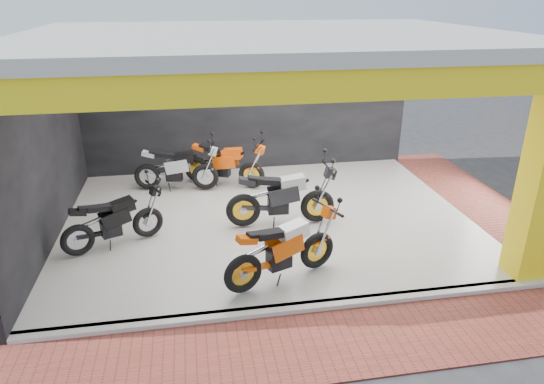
% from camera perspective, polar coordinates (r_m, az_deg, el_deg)
% --- Properties ---
extents(ground, '(80.00, 80.00, 0.00)m').
position_cam_1_polar(ground, '(8.17, 1.82, -9.61)').
color(ground, '#2D2D30').
rests_on(ground, ground).
extents(showroom_floor, '(8.00, 6.00, 0.10)m').
position_cam_1_polar(showroom_floor, '(9.87, -0.50, -3.24)').
color(showroom_floor, white).
rests_on(showroom_floor, ground).
extents(showroom_ceiling, '(8.40, 6.40, 0.20)m').
position_cam_1_polar(showroom_ceiling, '(8.91, -0.58, 17.76)').
color(showroom_ceiling, beige).
rests_on(showroom_ceiling, corner_column).
extents(back_wall, '(8.20, 0.20, 3.50)m').
position_cam_1_polar(back_wall, '(12.23, -2.93, 10.31)').
color(back_wall, black).
rests_on(back_wall, ground).
extents(left_wall, '(0.20, 6.20, 3.50)m').
position_cam_1_polar(left_wall, '(9.52, -25.76, 4.46)').
color(left_wall, black).
rests_on(left_wall, ground).
extents(corner_column, '(0.50, 0.50, 3.50)m').
position_cam_1_polar(corner_column, '(8.35, 29.24, 1.46)').
color(corner_column, yellow).
rests_on(corner_column, ground).
extents(header_beam_front, '(8.40, 0.30, 0.40)m').
position_cam_1_polar(header_beam_front, '(6.03, 4.15, 12.47)').
color(header_beam_front, yellow).
rests_on(header_beam_front, corner_column).
extents(header_beam_right, '(0.30, 6.40, 0.40)m').
position_cam_1_polar(header_beam_right, '(10.36, 22.67, 15.13)').
color(header_beam_right, yellow).
rests_on(header_beam_right, corner_column).
extents(floor_kerb, '(8.00, 0.20, 0.10)m').
position_cam_1_polar(floor_kerb, '(7.32, 3.46, -13.47)').
color(floor_kerb, white).
rests_on(floor_kerb, ground).
extents(paver_front, '(9.00, 1.40, 0.03)m').
position_cam_1_polar(paver_front, '(6.75, 5.02, -17.55)').
color(paver_front, brown).
rests_on(paver_front, ground).
extents(paver_right, '(1.40, 7.00, 0.03)m').
position_cam_1_polar(paver_right, '(11.59, 23.62, -1.36)').
color(paver_right, brown).
rests_on(paver_right, ground).
extents(moto_hero, '(2.24, 1.49, 1.29)m').
position_cam_1_polar(moto_hero, '(7.84, 5.39, -4.91)').
color(moto_hero, '#E15309').
rests_on(moto_hero, showroom_floor).
extents(moto_row_a, '(2.27, 0.90, 1.37)m').
position_cam_1_polar(moto_row_a, '(9.39, 5.42, 0.17)').
color(moto_row_a, black).
rests_on(moto_row_a, showroom_floor).
extents(moto_row_b, '(2.05, 1.43, 1.18)m').
position_cam_1_polar(moto_row_b, '(9.11, -14.55, -1.88)').
color(moto_row_b, black).
rests_on(moto_row_b, showroom_floor).
extents(moto_row_c, '(2.21, 1.58, 1.27)m').
position_cam_1_polar(moto_row_c, '(11.04, -2.44, 3.49)').
color(moto_row_c, '#FF550A').
rests_on(moto_row_c, showroom_floor).
extents(moto_row_d, '(2.14, 1.11, 1.24)m').
position_cam_1_polar(moto_row_d, '(11.05, -7.94, 3.22)').
color(moto_row_d, '#B3B7BB').
rests_on(moto_row_d, showroom_floor).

